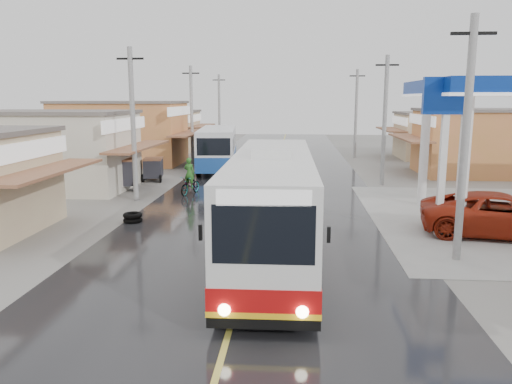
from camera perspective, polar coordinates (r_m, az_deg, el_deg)
The scene contains 13 objects.
ground at distance 17.62m, azimuth -0.56°, elevation -7.20°, with size 120.00×120.00×0.00m, color slate.
road at distance 32.20m, azimuth 1.79°, elevation 1.00°, with size 12.00×90.00×0.02m, color black.
centre_line at distance 32.19m, azimuth 1.79°, elevation 1.03°, with size 0.15×90.00×0.01m, color #D8CC4C.
shopfronts_left at distance 37.99m, azimuth -17.98°, elevation 1.95°, with size 11.00×44.00×5.20m, color tan, non-canonical shape.
utility_poles_left at distance 34.22m, azimuth -9.92°, elevation 1.41°, with size 1.60×50.00×8.00m, color gray, non-canonical shape.
utility_poles_right at distance 32.63m, azimuth 14.16°, elevation 0.80°, with size 1.60×36.00×8.00m, color gray, non-canonical shape.
coach_bus at distance 16.90m, azimuth 1.89°, elevation -1.44°, with size 2.92×12.41×3.86m.
second_bus at distance 38.08m, azimuth -4.39°, elevation 5.05°, with size 3.48×9.75×3.17m.
jeepney at distance 22.03m, azimuth 26.33°, elevation -2.37°, with size 2.86×6.19×1.72m, color maroon.
cyclist at distance 28.65m, azimuth -7.53°, elevation 1.11°, with size 1.26×2.09×2.13m.
tricycle_near at distance 31.09m, azimuth -15.05°, elevation 2.28°, with size 2.29×2.64×1.88m.
tricycle_far at distance 33.84m, azimuth -11.68°, elevation 2.72°, with size 1.59×1.99×1.51m.
tyre_stack at distance 22.72m, azimuth -13.91°, elevation -2.85°, with size 0.85×0.85×0.43m.
Camera 1 is at (1.49, -16.71, 5.40)m, focal length 35.00 mm.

